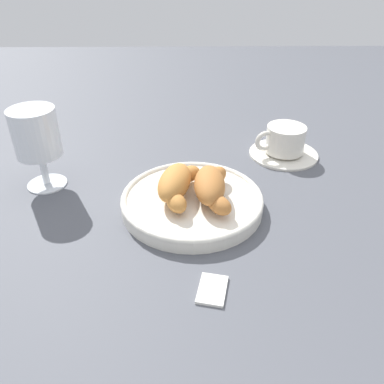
{
  "coord_description": "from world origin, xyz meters",
  "views": [
    {
      "loc": [
        0.54,
        -0.02,
        0.37
      ],
      "look_at": [
        0.02,
        -0.01,
        0.03
      ],
      "focal_mm": 36.72,
      "sensor_mm": 36.0,
      "label": 1
    }
  ],
  "objects_px": {
    "sugar_packet": "(212,288)",
    "croissant_large": "(177,184)",
    "pastry_plate": "(192,201)",
    "croissant_small": "(212,186)",
    "coffee_cup_near": "(284,143)",
    "juice_glass_left": "(36,136)"
  },
  "relations": [
    {
      "from": "croissant_large",
      "to": "croissant_small",
      "type": "bearing_deg",
      "value": 81.17
    },
    {
      "from": "coffee_cup_near",
      "to": "juice_glass_left",
      "type": "bearing_deg",
      "value": -76.55
    },
    {
      "from": "pastry_plate",
      "to": "croissant_small",
      "type": "distance_m",
      "value": 0.04
    },
    {
      "from": "coffee_cup_near",
      "to": "juice_glass_left",
      "type": "relative_size",
      "value": 0.97
    },
    {
      "from": "croissant_small",
      "to": "croissant_large",
      "type": "bearing_deg",
      "value": -98.83
    },
    {
      "from": "juice_glass_left",
      "to": "sugar_packet",
      "type": "bearing_deg",
      "value": 47.53
    },
    {
      "from": "croissant_small",
      "to": "pastry_plate",
      "type": "bearing_deg",
      "value": -98.62
    },
    {
      "from": "croissant_large",
      "to": "coffee_cup_near",
      "type": "distance_m",
      "value": 0.27
    },
    {
      "from": "coffee_cup_near",
      "to": "sugar_packet",
      "type": "xyz_separation_m",
      "value": [
        0.36,
        -0.16,
        -0.02
      ]
    },
    {
      "from": "juice_glass_left",
      "to": "pastry_plate",
      "type": "bearing_deg",
      "value": 73.62
    },
    {
      "from": "pastry_plate",
      "to": "coffee_cup_near",
      "type": "relative_size",
      "value": 1.67
    },
    {
      "from": "croissant_large",
      "to": "juice_glass_left",
      "type": "height_order",
      "value": "juice_glass_left"
    },
    {
      "from": "coffee_cup_near",
      "to": "sugar_packet",
      "type": "height_order",
      "value": "coffee_cup_near"
    },
    {
      "from": "coffee_cup_near",
      "to": "sugar_packet",
      "type": "distance_m",
      "value": 0.39
    },
    {
      "from": "sugar_packet",
      "to": "juice_glass_left",
      "type": "bearing_deg",
      "value": -119.92
    },
    {
      "from": "sugar_packet",
      "to": "croissant_large",
      "type": "bearing_deg",
      "value": -153.23
    },
    {
      "from": "croissant_large",
      "to": "coffee_cup_near",
      "type": "relative_size",
      "value": 0.98
    },
    {
      "from": "pastry_plate",
      "to": "croissant_large",
      "type": "height_order",
      "value": "croissant_large"
    },
    {
      "from": "croissant_small",
      "to": "coffee_cup_near",
      "type": "relative_size",
      "value": 1.01
    },
    {
      "from": "croissant_large",
      "to": "croissant_small",
      "type": "distance_m",
      "value": 0.05
    },
    {
      "from": "pastry_plate",
      "to": "croissant_small",
      "type": "relative_size",
      "value": 1.66
    },
    {
      "from": "croissant_large",
      "to": "juice_glass_left",
      "type": "bearing_deg",
      "value": -107.11
    }
  ]
}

